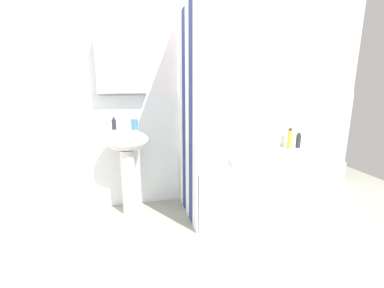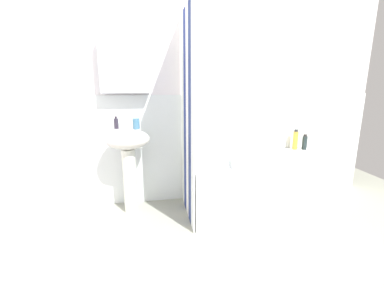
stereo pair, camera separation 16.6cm
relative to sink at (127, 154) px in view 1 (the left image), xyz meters
The scene contains 12 objects.
ground_plane 1.61m from the sink, 44.73° to the right, with size 4.80×5.60×0.04m, color gray.
wall_back_tiled 1.12m from the sink, 13.52° to the left, with size 3.60×0.18×2.40m.
wall_left_tiled 0.99m from the sink, 127.76° to the right, with size 0.07×1.81×2.40m.
sink is the anchor object (origin of this frame).
faucet 0.31m from the sink, 90.00° to the left, with size 0.03×0.12×0.12m.
soap_dispenser 0.32m from the sink, 146.81° to the left, with size 0.04×0.04×0.13m.
toothbrush_cup 0.30m from the sink, 16.35° to the left, with size 0.07×0.07×0.10m, color teal.
bathtub 1.41m from the sink, ahead, with size 1.52×0.73×0.56m, color silver.
shower_curtain 0.70m from the sink, 16.87° to the right, with size 0.01×0.73×2.00m.
lotion_bottle 2.02m from the sink, ahead, with size 0.06×0.06×0.18m.
conditioner_bottle 1.91m from the sink, ahead, with size 0.06×0.06×0.24m.
towel_folded 1.20m from the sink, 18.12° to the right, with size 0.35×0.23×0.09m, color silver.
Camera 1 is at (-1.01, -1.56, 1.34)m, focal length 24.57 mm.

